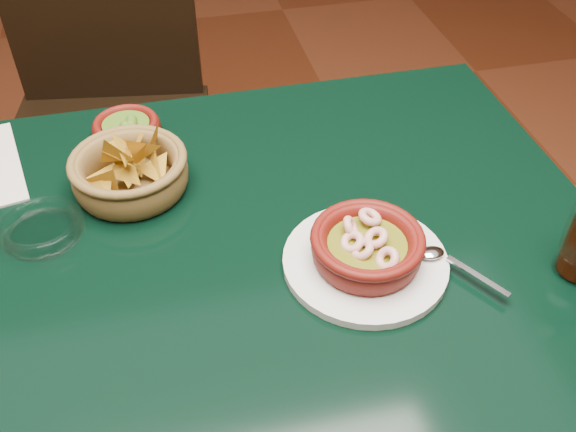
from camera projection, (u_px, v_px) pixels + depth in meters
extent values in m
cube|color=black|center=(187.00, 265.00, 0.89)|extent=(1.20, 0.80, 0.04)
cylinder|color=black|center=(421.00, 233.00, 1.48)|extent=(0.06, 0.06, 0.71)
cube|color=black|center=(107.00, 149.00, 1.49)|extent=(0.53, 0.53, 0.04)
cylinder|color=black|center=(30.00, 289.00, 1.50)|extent=(0.04, 0.04, 0.49)
cylinder|color=black|center=(200.00, 279.00, 1.52)|extent=(0.04, 0.04, 0.49)
cylinder|color=black|center=(62.00, 182.00, 1.79)|extent=(0.04, 0.04, 0.49)
cylinder|color=black|center=(204.00, 175.00, 1.81)|extent=(0.04, 0.04, 0.49)
cube|color=black|center=(97.00, 2.00, 1.46)|extent=(0.44, 0.10, 0.48)
cylinder|color=silver|center=(365.00, 262.00, 0.86)|extent=(0.22, 0.22, 0.01)
cylinder|color=#520E09|center=(366.00, 257.00, 0.85)|extent=(0.13, 0.13, 0.01)
torus|color=#520E09|center=(367.00, 248.00, 0.84)|extent=(0.17, 0.17, 0.04)
torus|color=#520E09|center=(368.00, 238.00, 0.83)|extent=(0.15, 0.15, 0.01)
cylinder|color=#5E5E13|center=(367.00, 245.00, 0.84)|extent=(0.11, 0.11, 0.01)
torus|color=beige|center=(376.00, 238.00, 0.83)|extent=(0.05, 0.05, 0.03)
torus|color=beige|center=(370.00, 217.00, 0.86)|extent=(0.04, 0.04, 0.02)
torus|color=beige|center=(351.00, 227.00, 0.85)|extent=(0.03, 0.04, 0.04)
torus|color=beige|center=(352.00, 242.00, 0.83)|extent=(0.04, 0.04, 0.03)
torus|color=beige|center=(362.00, 249.00, 0.82)|extent=(0.04, 0.05, 0.03)
torus|color=beige|center=(387.00, 259.00, 0.80)|extent=(0.03, 0.04, 0.04)
cube|color=silver|center=(478.00, 276.00, 0.82)|extent=(0.06, 0.08, 0.00)
ellipsoid|color=silver|center=(432.00, 253.00, 0.85)|extent=(0.04, 0.02, 0.01)
cylinder|color=brown|center=(133.00, 186.00, 0.98)|extent=(0.15, 0.15, 0.01)
torus|color=brown|center=(130.00, 174.00, 0.96)|extent=(0.21, 0.21, 0.06)
torus|color=brown|center=(127.00, 160.00, 0.94)|extent=(0.18, 0.18, 0.01)
cone|color=#B9841D|center=(124.00, 148.00, 0.93)|extent=(0.04, 0.07, 0.06)
cone|color=#B9841D|center=(101.00, 181.00, 0.94)|extent=(0.09, 0.07, 0.06)
cone|color=#B9841D|center=(126.00, 171.00, 0.97)|extent=(0.09, 0.08, 0.05)
cone|color=#B9841D|center=(125.00, 170.00, 0.94)|extent=(0.08, 0.06, 0.06)
cone|color=#B9841D|center=(155.00, 168.00, 0.97)|extent=(0.09, 0.08, 0.04)
cone|color=#B9841D|center=(136.00, 161.00, 0.98)|extent=(0.08, 0.08, 0.04)
cone|color=#B9841D|center=(141.00, 150.00, 0.95)|extent=(0.09, 0.02, 0.09)
cone|color=#B9841D|center=(117.00, 149.00, 0.96)|extent=(0.06, 0.09, 0.06)
cone|color=#B9841D|center=(153.00, 139.00, 0.97)|extent=(0.05, 0.06, 0.07)
cone|color=#B9841D|center=(106.00, 181.00, 0.94)|extent=(0.08, 0.03, 0.09)
cone|color=#B9841D|center=(152.00, 169.00, 0.97)|extent=(0.05, 0.08, 0.07)
cone|color=#B9841D|center=(136.00, 156.00, 0.94)|extent=(0.08, 0.06, 0.07)
cone|color=#B9841D|center=(119.00, 158.00, 0.93)|extent=(0.08, 0.07, 0.06)
cone|color=#B9841D|center=(129.00, 170.00, 0.95)|extent=(0.08, 0.08, 0.04)
cone|color=#B9841D|center=(113.00, 153.00, 0.92)|extent=(0.08, 0.04, 0.07)
cone|color=#B9841D|center=(137.00, 142.00, 0.97)|extent=(0.05, 0.09, 0.08)
cylinder|color=#520E09|center=(129.00, 138.00, 1.07)|extent=(0.09, 0.09, 0.01)
torus|color=#520E09|center=(127.00, 129.00, 1.06)|extent=(0.13, 0.13, 0.04)
cylinder|color=#2F5310|center=(126.00, 126.00, 1.06)|extent=(0.08, 0.08, 0.01)
sphere|color=#2F5310|center=(132.00, 123.00, 1.05)|extent=(0.02, 0.02, 0.02)
sphere|color=#2F5310|center=(131.00, 120.00, 1.06)|extent=(0.02, 0.02, 0.02)
sphere|color=#2F5310|center=(125.00, 127.00, 1.04)|extent=(0.02, 0.02, 0.02)
sphere|color=#2F5310|center=(131.00, 126.00, 1.04)|extent=(0.02, 0.02, 0.02)
sphere|color=#2F5310|center=(125.00, 127.00, 1.04)|extent=(0.02, 0.02, 0.02)
cylinder|color=white|center=(43.00, 234.00, 0.90)|extent=(0.10, 0.10, 0.01)
torus|color=white|center=(41.00, 227.00, 0.89)|extent=(0.13, 0.13, 0.03)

